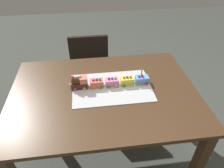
# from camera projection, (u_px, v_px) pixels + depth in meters

# --- Properties ---
(ground_plane) EXTENTS (8.00, 8.00, 0.00)m
(ground_plane) POSITION_uv_depth(u_px,v_px,m) (106.00, 150.00, 1.99)
(ground_plane) COLOR #474C44
(dining_table) EXTENTS (1.40, 1.00, 0.74)m
(dining_table) POSITION_uv_depth(u_px,v_px,m) (104.00, 102.00, 1.60)
(dining_table) COLOR #4C331E
(dining_table) RESTS_ON ground
(chair) EXTENTS (0.40, 0.40, 0.86)m
(chair) POSITION_uv_depth(u_px,v_px,m) (90.00, 63.00, 2.34)
(chair) COLOR black
(chair) RESTS_ON ground
(cake_board) EXTENTS (0.60, 0.40, 0.00)m
(cake_board) POSITION_uv_depth(u_px,v_px,m) (112.00, 87.00, 1.57)
(cake_board) COLOR silver
(cake_board) RESTS_ON dining_table
(cake_locomotive) EXTENTS (0.14, 0.08, 0.12)m
(cake_locomotive) POSITION_uv_depth(u_px,v_px,m) (79.00, 82.00, 1.54)
(cake_locomotive) COLOR #472816
(cake_locomotive) RESTS_ON cake_board
(cake_car_flatbed_coral) EXTENTS (0.10, 0.08, 0.07)m
(cake_car_flatbed_coral) POSITION_uv_depth(u_px,v_px,m) (97.00, 83.00, 1.56)
(cake_car_flatbed_coral) COLOR #F27260
(cake_car_flatbed_coral) RESTS_ON cake_board
(cake_car_gondola_bubblegum) EXTENTS (0.10, 0.08, 0.07)m
(cake_car_gondola_bubblegum) POSITION_uv_depth(u_px,v_px,m) (112.00, 82.00, 1.58)
(cake_car_gondola_bubblegum) COLOR pink
(cake_car_gondola_bubblegum) RESTS_ON cake_board
(cake_car_hopper_lemon) EXTENTS (0.10, 0.08, 0.07)m
(cake_car_hopper_lemon) POSITION_uv_depth(u_px,v_px,m) (127.00, 81.00, 1.59)
(cake_car_hopper_lemon) COLOR #F4E04C
(cake_car_hopper_lemon) RESTS_ON cake_board
(cake_car_tanker_sky_blue) EXTENTS (0.10, 0.08, 0.07)m
(cake_car_tanker_sky_blue) POSITION_uv_depth(u_px,v_px,m) (142.00, 79.00, 1.60)
(cake_car_tanker_sky_blue) COLOR #669EEA
(cake_car_tanker_sky_blue) RESTS_ON cake_board
(birthday_candle) EXTENTS (0.01, 0.01, 0.06)m
(birthday_candle) POSITION_uv_depth(u_px,v_px,m) (142.00, 72.00, 1.56)
(birthday_candle) COLOR #F24C59
(birthday_candle) RESTS_ON cake_car_tanker_sky_blue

